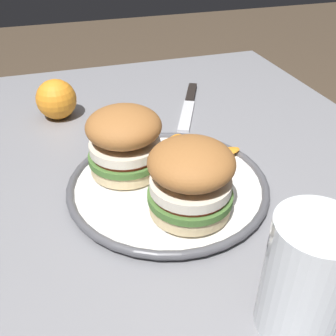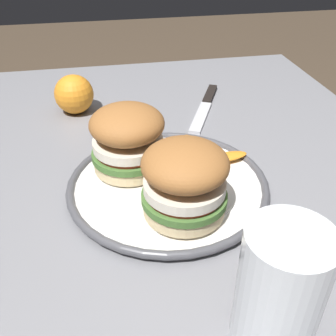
{
  "view_description": "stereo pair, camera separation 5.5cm",
  "coord_description": "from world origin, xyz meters",
  "px_view_note": "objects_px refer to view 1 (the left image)",
  "views": [
    {
      "loc": [
        0.44,
        -0.15,
        1.07
      ],
      "look_at": [
        -0.01,
        -0.01,
        0.75
      ],
      "focal_mm": 41.9,
      "sensor_mm": 36.0,
      "label": 1
    },
    {
      "loc": [
        0.45,
        -0.1,
        1.07
      ],
      "look_at": [
        -0.01,
        -0.01,
        0.75
      ],
      "focal_mm": 41.9,
      "sensor_mm": 36.0,
      "label": 2
    }
  ],
  "objects_px": {
    "whole_orange": "(56,99)",
    "table_knife": "(189,103)",
    "sandwich_half_left": "(191,178)",
    "drinking_glass": "(303,285)",
    "dinner_plate": "(168,185)",
    "dining_table": "(177,242)",
    "sandwich_half_right": "(125,140)"
  },
  "relations": [
    {
      "from": "table_knife",
      "to": "sandwich_half_left",
      "type": "bearing_deg",
      "value": -20.13
    },
    {
      "from": "whole_orange",
      "to": "sandwich_half_right",
      "type": "bearing_deg",
      "value": 18.84
    },
    {
      "from": "sandwich_half_left",
      "to": "table_knife",
      "type": "relative_size",
      "value": 0.71
    },
    {
      "from": "whole_orange",
      "to": "dinner_plate",
      "type": "bearing_deg",
      "value": 24.75
    },
    {
      "from": "drinking_glass",
      "to": "sandwich_half_right",
      "type": "bearing_deg",
      "value": -160.35
    },
    {
      "from": "sandwich_half_left",
      "to": "whole_orange",
      "type": "distance_m",
      "value": 0.39
    },
    {
      "from": "sandwich_half_left",
      "to": "drinking_glass",
      "type": "distance_m",
      "value": 0.19
    },
    {
      "from": "sandwich_half_left",
      "to": "whole_orange",
      "type": "bearing_deg",
      "value": -158.46
    },
    {
      "from": "dinner_plate",
      "to": "drinking_glass",
      "type": "xyz_separation_m",
      "value": [
        0.25,
        0.06,
        0.05
      ]
    },
    {
      "from": "dinner_plate",
      "to": "sandwich_half_left",
      "type": "distance_m",
      "value": 0.09
    },
    {
      "from": "whole_orange",
      "to": "sandwich_half_left",
      "type": "bearing_deg",
      "value": 21.54
    },
    {
      "from": "sandwich_half_right",
      "to": "drinking_glass",
      "type": "relative_size",
      "value": 0.97
    },
    {
      "from": "sandwich_half_left",
      "to": "sandwich_half_right",
      "type": "height_order",
      "value": "same"
    },
    {
      "from": "sandwich_half_left",
      "to": "drinking_glass",
      "type": "bearing_deg",
      "value": 14.57
    },
    {
      "from": "dinner_plate",
      "to": "drinking_glass",
      "type": "height_order",
      "value": "drinking_glass"
    },
    {
      "from": "dining_table",
      "to": "drinking_glass",
      "type": "xyz_separation_m",
      "value": [
        0.24,
        0.04,
        0.17
      ]
    },
    {
      "from": "dinner_plate",
      "to": "table_knife",
      "type": "bearing_deg",
      "value": 153.87
    },
    {
      "from": "sandwich_half_right",
      "to": "whole_orange",
      "type": "distance_m",
      "value": 0.26
    },
    {
      "from": "sandwich_half_right",
      "to": "table_knife",
      "type": "height_order",
      "value": "sandwich_half_right"
    },
    {
      "from": "dinner_plate",
      "to": "sandwich_half_right",
      "type": "height_order",
      "value": "sandwich_half_right"
    },
    {
      "from": "dinner_plate",
      "to": "table_knife",
      "type": "xyz_separation_m",
      "value": [
        -0.27,
        0.13,
        -0.01
      ]
    },
    {
      "from": "dinner_plate",
      "to": "whole_orange",
      "type": "bearing_deg",
      "value": -155.25
    },
    {
      "from": "drinking_glass",
      "to": "whole_orange",
      "type": "xyz_separation_m",
      "value": [
        -0.54,
        -0.19,
        -0.02
      ]
    },
    {
      "from": "sandwich_half_left",
      "to": "table_knife",
      "type": "xyz_separation_m",
      "value": [
        -0.34,
        0.13,
        -0.07
      ]
    },
    {
      "from": "drinking_glass",
      "to": "table_knife",
      "type": "height_order",
      "value": "drinking_glass"
    },
    {
      "from": "whole_orange",
      "to": "table_knife",
      "type": "bearing_deg",
      "value": 85.44
    },
    {
      "from": "dining_table",
      "to": "table_knife",
      "type": "height_order",
      "value": "table_knife"
    },
    {
      "from": "dining_table",
      "to": "sandwich_half_right",
      "type": "distance_m",
      "value": 0.2
    },
    {
      "from": "dinner_plate",
      "to": "whole_orange",
      "type": "relative_size",
      "value": 3.82
    },
    {
      "from": "drinking_glass",
      "to": "table_knife",
      "type": "distance_m",
      "value": 0.53
    },
    {
      "from": "dinner_plate",
      "to": "table_knife",
      "type": "relative_size",
      "value": 1.43
    },
    {
      "from": "dining_table",
      "to": "dinner_plate",
      "type": "height_order",
      "value": "dinner_plate"
    }
  ]
}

